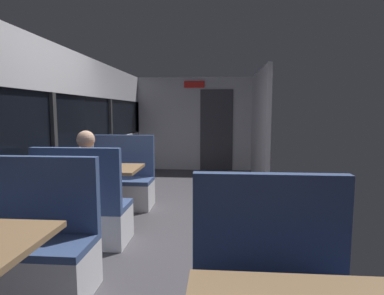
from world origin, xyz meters
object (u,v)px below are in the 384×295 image
object	(u,v)px
coffee_cup_primary	(107,164)
bench_mid_window_facing_entry	(122,186)
dining_table_mid_window	(106,175)
bench_mid_window_facing_end	(85,215)
seated_passenger	(87,195)
bench_near_window_facing_entry	(35,253)

from	to	relation	value
coffee_cup_primary	bench_mid_window_facing_entry	bearing A→B (deg)	91.93
bench_mid_window_facing_entry	coffee_cup_primary	world-z (taller)	bench_mid_window_facing_entry
dining_table_mid_window	bench_mid_window_facing_end	distance (m)	0.77
seated_passenger	coffee_cup_primary	size ratio (longest dim) A/B	14.00
bench_near_window_facing_entry	coffee_cup_primary	xyz separation A→B (m)	(0.02, 1.69, 0.46)
dining_table_mid_window	coffee_cup_primary	size ratio (longest dim) A/B	10.00
bench_near_window_facing_entry	dining_table_mid_window	distance (m)	1.70
bench_mid_window_facing_end	seated_passenger	bearing A→B (deg)	90.00
bench_near_window_facing_entry	bench_mid_window_facing_end	world-z (taller)	same
seated_passenger	coffee_cup_primary	distance (m)	0.69
bench_mid_window_facing_end	coffee_cup_primary	xyz separation A→B (m)	(0.02, 0.72, 0.46)
bench_near_window_facing_entry	dining_table_mid_window	world-z (taller)	bench_near_window_facing_entry
bench_near_window_facing_entry	coffee_cup_primary	size ratio (longest dim) A/B	12.22
bench_mid_window_facing_entry	seated_passenger	distance (m)	1.34
bench_mid_window_facing_end	coffee_cup_primary	world-z (taller)	bench_mid_window_facing_end
dining_table_mid_window	bench_mid_window_facing_entry	distance (m)	0.77
dining_table_mid_window	coffee_cup_primary	world-z (taller)	coffee_cup_primary
dining_table_mid_window	bench_mid_window_facing_entry	xyz separation A→B (m)	(0.00, 0.70, -0.31)
coffee_cup_primary	seated_passenger	bearing A→B (deg)	-92.03
bench_near_window_facing_entry	bench_mid_window_facing_end	distance (m)	0.97
bench_mid_window_facing_end	seated_passenger	world-z (taller)	seated_passenger
bench_mid_window_facing_end	coffee_cup_primary	size ratio (longest dim) A/B	12.22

